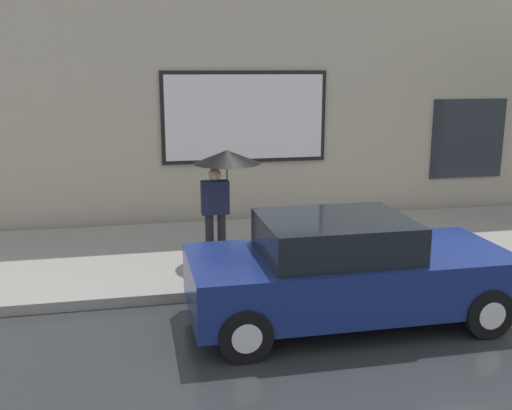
# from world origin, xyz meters

# --- Properties ---
(ground_plane) EXTENTS (60.00, 60.00, 0.00)m
(ground_plane) POSITION_xyz_m (0.00, 0.00, 0.00)
(ground_plane) COLOR #282B2D
(sidewalk) EXTENTS (20.00, 4.00, 0.15)m
(sidewalk) POSITION_xyz_m (0.00, 3.00, 0.07)
(sidewalk) COLOR gray
(sidewalk) RESTS_ON ground
(building_facade) EXTENTS (20.00, 0.67, 7.00)m
(building_facade) POSITION_xyz_m (-0.01, 5.50, 3.48)
(building_facade) COLOR #B2A893
(building_facade) RESTS_ON ground
(parked_car) EXTENTS (4.17, 1.84, 1.43)m
(parked_car) POSITION_xyz_m (-1.49, -0.07, 0.70)
(parked_car) COLOR navy
(parked_car) RESTS_ON ground
(fire_hydrant) EXTENTS (0.30, 0.44, 0.75)m
(fire_hydrant) POSITION_xyz_m (0.16, 2.09, 0.52)
(fire_hydrant) COLOR red
(fire_hydrant) RESTS_ON sidewalk
(pedestrian_with_umbrella) EXTENTS (1.10, 1.10, 1.83)m
(pedestrian_with_umbrella) POSITION_xyz_m (-2.70, 2.46, 1.65)
(pedestrian_with_umbrella) COLOR black
(pedestrian_with_umbrella) RESTS_ON sidewalk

